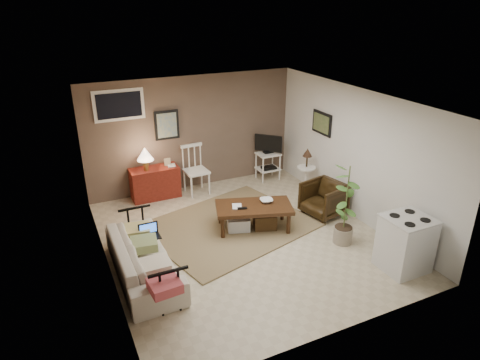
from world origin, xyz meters
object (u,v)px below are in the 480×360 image
armchair (324,197)px  potted_plant (346,202)px  side_table (307,166)px  tv_stand (268,156)px  sofa (143,253)px  coffee_table (253,215)px  stove (405,243)px  red_console (154,180)px  spindle_chair (196,171)px

armchair → potted_plant: potted_plant is taller
side_table → armchair: bearing=-102.2°
tv_stand → armchair: (0.12, -1.96, -0.19)m
side_table → armchair: side_table is taller
sofa → potted_plant: potted_plant is taller
coffee_table → tv_stand: bearing=54.9°
sofa → stove: size_ratio=2.27×
red_console → stove: size_ratio=1.28×
spindle_chair → armchair: size_ratio=1.44×
spindle_chair → tv_stand: size_ratio=0.99×
side_table → armchair: (-0.20, -0.92, -0.27)m
spindle_chair → side_table: 2.30m
spindle_chair → stove: 4.39m
red_console → armchair: red_console is taller
red_console → sofa: bearing=-108.3°
side_table → spindle_chair: bearing=152.6°
red_console → stove: red_console is taller
red_console → potted_plant: potted_plant is taller
coffee_table → red_console: red_console is taller
coffee_table → stove: (1.53, -2.03, 0.16)m
tv_stand → side_table: (0.32, -1.05, 0.08)m
stove → coffee_table: bearing=127.0°
spindle_chair → potted_plant: potted_plant is taller
red_console → spindle_chair: bearing=-8.0°
sofa → red_console: 2.71m
sofa → side_table: (3.75, 1.40, 0.24)m
tv_stand → potted_plant: bearing=-93.2°
potted_plant → red_console: bearing=128.1°
stove → red_console: bearing=124.2°
tv_stand → armchair: 1.98m
side_table → potted_plant: 1.96m
tv_stand → side_table: tv_stand is taller
sofa → tv_stand: tv_stand is taller
sofa → tv_stand: size_ratio=1.91×
tv_stand → side_table: size_ratio=1.02×
spindle_chair → stove: spindle_chair is taller
armchair → potted_plant: bearing=-28.6°
red_console → side_table: size_ratio=1.11×
coffee_table → spindle_chair: size_ratio=1.43×
armchair → stove: 1.98m
spindle_chair → side_table: size_ratio=1.01×
coffee_table → armchair: size_ratio=2.07×
red_console → spindle_chair: 0.88m
sofa → red_console: (0.85, 2.58, 0.00)m
spindle_chair → potted_plant: 3.35m
spindle_chair → potted_plant: size_ratio=0.73×
side_table → sofa: bearing=-159.6°
coffee_table → red_console: size_ratio=1.31×
coffee_table → spindle_chair: bearing=101.1°
potted_plant → tv_stand: bearing=86.8°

